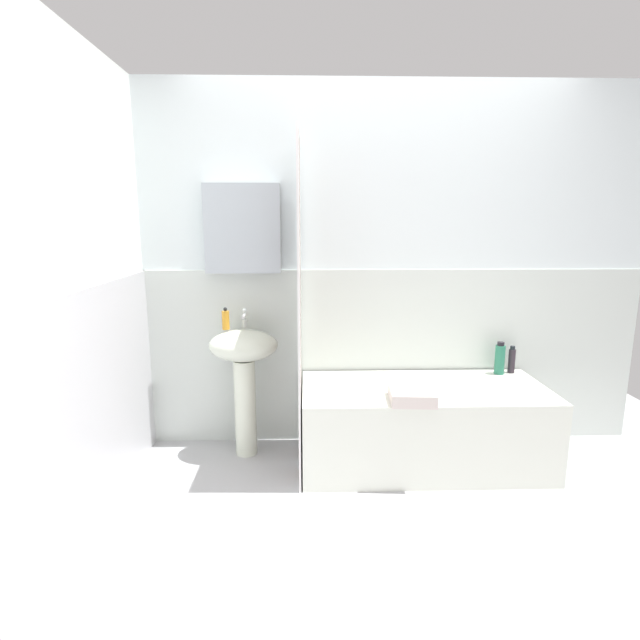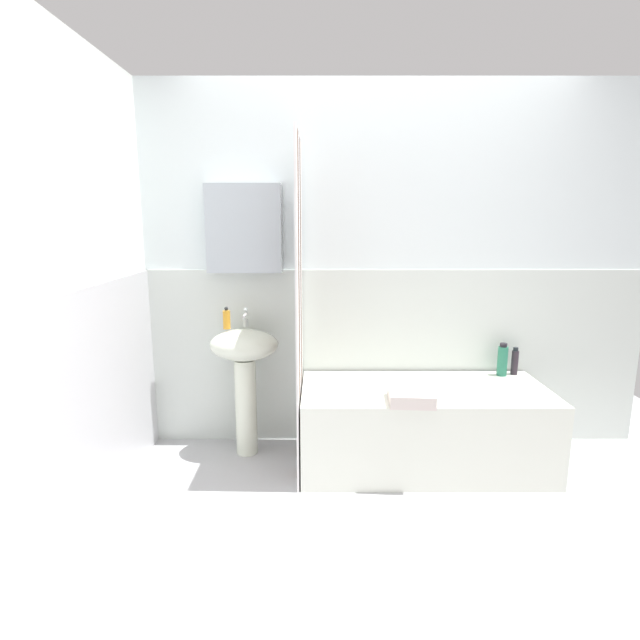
# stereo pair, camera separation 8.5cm
# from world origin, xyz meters

# --- Properties ---
(ground_plane) EXTENTS (4.80, 5.60, 0.04)m
(ground_plane) POSITION_xyz_m (0.00, 0.00, -0.02)
(ground_plane) COLOR #B5B5B8
(wall_back_tiled) EXTENTS (3.60, 0.18, 2.40)m
(wall_back_tiled) POSITION_xyz_m (-0.05, 1.26, 1.14)
(wall_back_tiled) COLOR white
(wall_back_tiled) RESTS_ON ground_plane
(wall_left_tiled) EXTENTS (0.07, 1.81, 2.40)m
(wall_left_tiled) POSITION_xyz_m (-1.57, 0.34, 1.12)
(wall_left_tiled) COLOR white
(wall_left_tiled) RESTS_ON ground_plane
(sink) EXTENTS (0.44, 0.34, 0.84)m
(sink) POSITION_xyz_m (-0.87, 1.03, 0.62)
(sink) COLOR silver
(sink) RESTS_ON ground_plane
(faucet) EXTENTS (0.03, 0.12, 0.12)m
(faucet) POSITION_xyz_m (-0.87, 1.11, 0.90)
(faucet) COLOR silver
(faucet) RESTS_ON sink
(soap_dispenser) EXTENTS (0.05, 0.05, 0.14)m
(soap_dispenser) POSITION_xyz_m (-0.99, 1.06, 0.90)
(soap_dispenser) COLOR orange
(soap_dispenser) RESTS_ON sink
(bathtub) EXTENTS (1.51, 0.69, 0.51)m
(bathtub) POSITION_xyz_m (0.26, 0.87, 0.25)
(bathtub) COLOR white
(bathtub) RESTS_ON ground_plane
(shower_curtain) EXTENTS (0.01, 0.69, 2.00)m
(shower_curtain) POSITION_xyz_m (-0.51, 0.87, 1.00)
(shower_curtain) COLOR white
(shower_curtain) RESTS_ON ground_plane
(conditioner_bottle) EXTENTS (0.05, 0.05, 0.19)m
(conditioner_bottle) POSITION_xyz_m (0.92, 1.15, 0.59)
(conditioner_bottle) COLOR #2E252E
(conditioner_bottle) RESTS_ON bathtub
(lotion_bottle) EXTENTS (0.07, 0.07, 0.22)m
(lotion_bottle) POSITION_xyz_m (0.82, 1.12, 0.61)
(lotion_bottle) COLOR #287458
(lotion_bottle) RESTS_ON bathtub
(towel_folded) EXTENTS (0.27, 0.27, 0.07)m
(towel_folded) POSITION_xyz_m (0.13, 0.63, 0.54)
(towel_folded) COLOR silver
(towel_folded) RESTS_ON bathtub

